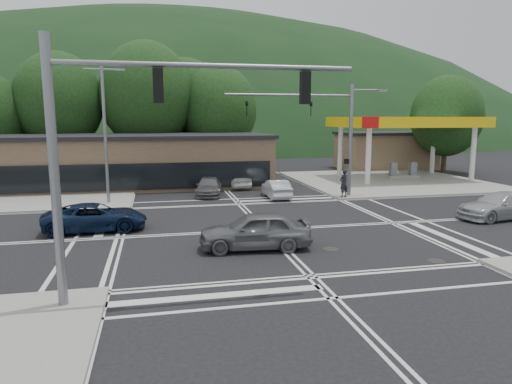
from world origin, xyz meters
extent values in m
plane|color=black|center=(0.00, 0.00, 0.00)|extent=(120.00, 120.00, 0.00)
cube|color=gray|center=(15.00, 15.00, 0.07)|extent=(16.00, 16.00, 0.15)
cube|color=gray|center=(-15.00, 15.00, 0.07)|extent=(16.00, 16.00, 0.15)
cylinder|color=silver|center=(12.00, 13.00, 2.50)|extent=(0.44, 0.44, 5.00)
cylinder|color=silver|center=(12.00, 19.00, 2.50)|extent=(0.44, 0.44, 5.00)
cylinder|color=silver|center=(22.00, 13.00, 2.50)|extent=(0.44, 0.44, 5.00)
cylinder|color=silver|center=(22.00, 19.00, 2.50)|extent=(0.44, 0.44, 5.00)
cube|color=silver|center=(17.00, 16.00, 5.30)|extent=(12.00, 8.00, 0.60)
cube|color=yellow|center=(17.00, 12.00, 5.30)|extent=(12.20, 0.25, 0.90)
cube|color=yellow|center=(17.00, 20.00, 5.30)|extent=(12.20, 0.25, 0.90)
cube|color=yellow|center=(11.00, 16.00, 5.30)|extent=(0.25, 8.20, 0.90)
cube|color=yellow|center=(23.00, 16.00, 5.30)|extent=(0.25, 8.20, 0.90)
cube|color=red|center=(11.50, 11.85, 5.30)|extent=(1.40, 0.12, 0.90)
cube|color=gray|center=(17.00, 16.00, 0.25)|extent=(3.00, 1.00, 0.30)
cube|color=slate|center=(16.00, 16.00, 0.95)|extent=(0.60, 0.50, 1.30)
cube|color=slate|center=(18.00, 16.00, 0.95)|extent=(0.60, 0.50, 1.30)
cube|color=#846B4F|center=(20.00, 25.00, 1.90)|extent=(10.00, 6.00, 3.80)
cube|color=brown|center=(-8.00, 17.00, 2.00)|extent=(24.00, 8.00, 4.00)
ellipsoid|color=#163217|center=(0.00, 90.00, 0.00)|extent=(252.00, 126.00, 140.00)
cylinder|color=#382619|center=(-14.00, 24.00, 2.42)|extent=(0.50, 0.50, 4.84)
ellipsoid|color=black|center=(-14.00, 24.00, 7.15)|extent=(8.00, 8.00, 9.20)
cylinder|color=#382619|center=(-6.00, 24.00, 2.64)|extent=(0.50, 0.50, 5.28)
ellipsoid|color=black|center=(-6.00, 24.00, 7.80)|extent=(9.00, 9.00, 10.35)
cylinder|color=#382619|center=(1.00, 24.00, 2.20)|extent=(0.50, 0.50, 4.40)
ellipsoid|color=black|center=(1.00, 24.00, 6.50)|extent=(7.60, 7.60, 8.74)
cylinder|color=#382619|center=(-2.00, 28.00, 2.42)|extent=(0.50, 0.50, 4.84)
ellipsoid|color=black|center=(-2.00, 28.00, 7.15)|extent=(8.40, 8.40, 9.66)
cylinder|color=#382619|center=(24.00, 20.00, 1.98)|extent=(0.50, 0.50, 3.96)
ellipsoid|color=black|center=(24.00, 20.00, 5.85)|extent=(7.20, 7.20, 8.28)
cylinder|color=slate|center=(-8.50, 9.00, 4.50)|extent=(0.20, 0.20, 9.00)
cylinder|color=slate|center=(-8.50, 9.00, 8.70)|extent=(2.20, 0.12, 0.12)
cube|color=slate|center=(-7.40, 9.00, 8.70)|extent=(0.60, 0.25, 0.15)
cylinder|color=slate|center=(8.20, 8.20, 4.00)|extent=(0.28, 0.28, 8.00)
cylinder|color=slate|center=(3.70, 8.20, 7.20)|extent=(9.00, 0.16, 0.16)
imported|color=black|center=(5.20, 8.20, 6.30)|extent=(0.16, 0.20, 1.00)
imported|color=black|center=(0.70, 8.20, 6.30)|extent=(0.16, 0.20, 1.00)
cylinder|color=slate|center=(9.40, 8.20, 7.60)|extent=(2.40, 0.12, 0.12)
cube|color=slate|center=(10.50, 8.20, 7.60)|extent=(0.70, 0.30, 0.15)
cube|color=black|center=(7.95, 8.20, 2.60)|extent=(0.25, 0.30, 0.35)
cylinder|color=slate|center=(-8.20, -8.20, 4.00)|extent=(0.28, 0.28, 8.00)
cylinder|color=slate|center=(-3.70, -8.20, 7.20)|extent=(9.00, 0.16, 0.16)
cube|color=black|center=(-5.20, -8.20, 6.60)|extent=(0.30, 0.25, 1.00)
cube|color=black|center=(-0.70, -8.20, 6.60)|extent=(0.30, 0.25, 1.00)
imported|color=#0C1935|center=(-8.44, 1.69, 0.70)|extent=(5.15, 2.57, 1.40)
imported|color=slate|center=(-1.22, -3.23, 0.83)|extent=(5.03, 2.42, 1.66)
imported|color=#A7AAAF|center=(13.67, -0.30, 0.75)|extent=(5.34, 2.62, 1.49)
imported|color=silver|center=(3.00, 9.00, 0.66)|extent=(1.48, 4.04, 1.32)
imported|color=white|center=(1.04, 14.51, 0.73)|extent=(2.14, 4.45, 1.47)
imported|color=#535557|center=(-1.59, 11.17, 0.65)|extent=(2.52, 4.69, 1.29)
imported|color=black|center=(7.50, 7.50, 1.14)|extent=(0.85, 0.73, 1.98)
camera|label=1|loc=(-5.34, -22.11, 5.68)|focal=32.00mm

